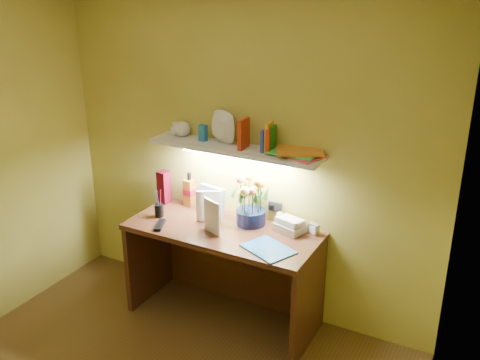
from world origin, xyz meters
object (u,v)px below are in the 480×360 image
object	(u,v)px
telephone	(290,224)
desk_clock	(314,229)
flower_bouquet	(251,200)
whisky_bottle	(190,189)
desk	(223,274)

from	to	relation	value
telephone	desk_clock	bearing A→B (deg)	29.12
flower_bouquet	whisky_bottle	world-z (taller)	flower_bouquet
telephone	desk_clock	xyz separation A→B (m)	(0.16, 0.04, -0.02)
desk	flower_bouquet	distance (m)	0.61
desk_clock	whisky_bottle	world-z (taller)	whisky_bottle
flower_bouquet	whisky_bottle	xyz separation A→B (m)	(-0.57, 0.07, -0.05)
desk	telephone	xyz separation A→B (m)	(0.44, 0.19, 0.43)
flower_bouquet	telephone	distance (m)	0.33
desk	whisky_bottle	size ratio (longest dim) A/B	5.10
desk	telephone	world-z (taller)	telephone
desk	flower_bouquet	xyz separation A→B (m)	(0.14, 0.17, 0.56)
telephone	desk	bearing A→B (deg)	-140.79
flower_bouquet	telephone	xyz separation A→B (m)	(0.30, 0.02, -0.13)
whisky_bottle	telephone	bearing A→B (deg)	-3.30
flower_bouquet	telephone	world-z (taller)	flower_bouquet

